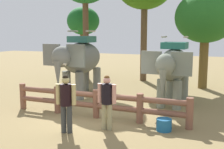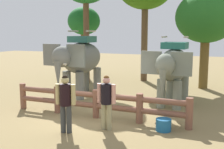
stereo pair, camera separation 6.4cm
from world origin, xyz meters
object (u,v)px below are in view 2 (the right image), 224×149
at_px(elephant_center, 173,67).
at_px(feed_bucket, 164,125).
at_px(tourist_woman_in_black, 66,100).
at_px(tree_deep_back, 206,18).
at_px(tourist_man_in_blue, 106,99).
at_px(tree_back_center, 84,23).
at_px(elephant_near_left, 80,60).
at_px(log_fence, 96,102).

distance_m(elephant_center, feed_bucket, 3.64).
xyz_separation_m(tourist_woman_in_black, feed_bucket, (2.81, 1.32, -0.87)).
bearing_deg(feed_bucket, tree_deep_back, 85.49).
height_order(tourist_man_in_blue, tree_back_center, tree_back_center).
xyz_separation_m(elephant_near_left, tree_deep_back, (5.50, 4.36, 2.11)).
distance_m(elephant_center, tourist_man_in_blue, 4.19).
bearing_deg(tourist_man_in_blue, tourist_woman_in_black, -145.41).
xyz_separation_m(elephant_near_left, feed_bucket, (4.89, -3.40, -1.62)).
bearing_deg(tree_back_center, tree_deep_back, -9.36).
xyz_separation_m(tourist_man_in_blue, feed_bucket, (1.74, 0.58, -0.84)).
bearing_deg(tourist_man_in_blue, tree_deep_back, 74.23).
relative_size(elephant_near_left, tourist_woman_in_black, 2.05).
xyz_separation_m(tree_deep_back, feed_bucket, (-0.61, -7.76, -3.73)).
bearing_deg(tourist_woman_in_black, tourist_man_in_blue, 34.59).
xyz_separation_m(tourist_man_in_blue, tree_deep_back, (2.36, 8.34, 2.89)).
distance_m(tree_back_center, feed_bucket, 12.44).
bearing_deg(elephant_near_left, feed_bucket, -34.86).
height_order(log_fence, tourist_man_in_blue, tourist_man_in_blue).
height_order(elephant_center, tree_deep_back, tree_deep_back).
bearing_deg(tourist_man_in_blue, tree_back_center, 121.36).
distance_m(log_fence, tree_back_center, 10.51).
bearing_deg(tree_back_center, tourist_woman_in_black, -65.08).
distance_m(elephant_center, tourist_woman_in_black, 5.29).
distance_m(tree_back_center, tree_deep_back, 8.38).
distance_m(log_fence, feed_bucket, 2.69).
relative_size(elephant_near_left, tree_back_center, 0.77).
bearing_deg(tourist_woman_in_black, log_fence, 83.87).
bearing_deg(elephant_near_left, tree_deep_back, 38.39).
height_order(elephant_center, tree_back_center, tree_back_center).
xyz_separation_m(tourist_woman_in_black, tree_back_center, (-4.85, 10.44, 2.72)).
relative_size(tourist_man_in_blue, tree_deep_back, 0.33).
height_order(tree_back_center, feed_bucket, tree_back_center).
bearing_deg(tree_deep_back, tree_back_center, 170.64).
distance_m(tourist_woman_in_black, tree_deep_back, 10.11).
xyz_separation_m(elephant_center, tourist_woman_in_black, (-2.47, -4.63, -0.61)).
height_order(tourist_woman_in_black, tree_deep_back, tree_deep_back).
bearing_deg(tourist_woman_in_black, tree_back_center, 114.92).
xyz_separation_m(tree_back_center, feed_bucket, (7.66, -9.12, -3.58)).
xyz_separation_m(log_fence, elephant_center, (2.28, 2.85, 1.07)).
relative_size(log_fence, tourist_man_in_blue, 3.89).
height_order(tourist_woman_in_black, feed_bucket, tourist_woman_in_black).
bearing_deg(tree_back_center, elephant_near_left, -64.12).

